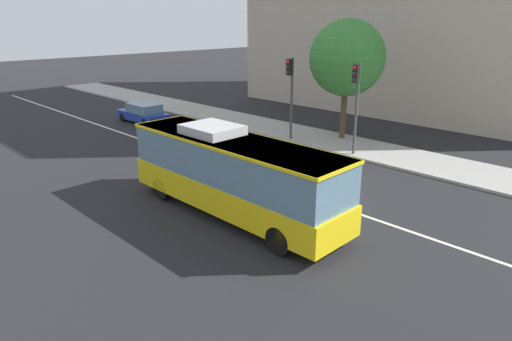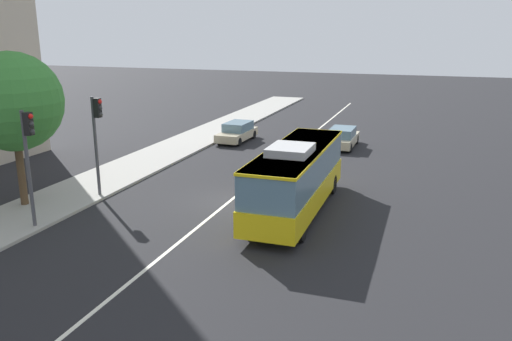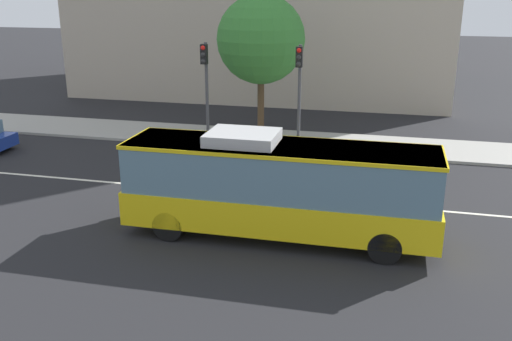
% 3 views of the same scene
% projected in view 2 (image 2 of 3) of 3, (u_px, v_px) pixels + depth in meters
% --- Properties ---
extents(ground_plane, '(160.00, 160.00, 0.00)m').
position_uv_depth(ground_plane, '(230.00, 201.00, 26.32)').
color(ground_plane, black).
extents(sidewalk_kerb, '(80.00, 3.95, 0.14)m').
position_uv_depth(sidewalk_kerb, '(94.00, 185.00, 28.87)').
color(sidewalk_kerb, '#9E9B93').
rests_on(sidewalk_kerb, ground_plane).
extents(lane_centre_line, '(76.00, 0.16, 0.01)m').
position_uv_depth(lane_centre_line, '(230.00, 201.00, 26.32)').
color(lane_centre_line, silver).
rests_on(lane_centre_line, ground_plane).
extents(transit_bus, '(10.01, 2.55, 3.46)m').
position_uv_depth(transit_bus, '(296.00, 175.00, 24.33)').
color(transit_bus, yellow).
rests_on(transit_bus, ground_plane).
extents(sedan_beige, '(4.51, 1.84, 1.46)m').
position_uv_depth(sedan_beige, '(343.00, 137.00, 38.15)').
color(sedan_beige, '#C6B793').
rests_on(sedan_beige, ground_plane).
extents(sedan_beige_ahead, '(4.56, 1.96, 1.46)m').
position_uv_depth(sedan_beige_ahead, '(237.00, 132.00, 40.21)').
color(sedan_beige_ahead, '#C6B793').
rests_on(sedan_beige_ahead, ground_plane).
extents(traffic_light_near_corner, '(0.32, 0.62, 5.20)m').
position_uv_depth(traffic_light_near_corner, '(97.00, 129.00, 26.04)').
color(traffic_light_near_corner, '#47474C').
rests_on(traffic_light_near_corner, ground_plane).
extents(traffic_light_mid_block, '(0.32, 0.62, 5.20)m').
position_uv_depth(traffic_light_mid_block, '(29.00, 149.00, 21.74)').
color(traffic_light_mid_block, '#47474C').
rests_on(traffic_light_mid_block, ground_plane).
extents(street_tree_kerbside_left, '(4.64, 4.64, 7.48)m').
position_uv_depth(street_tree_kerbside_left, '(12.00, 102.00, 24.17)').
color(street_tree_kerbside_left, '#4C3823').
rests_on(street_tree_kerbside_left, ground_plane).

